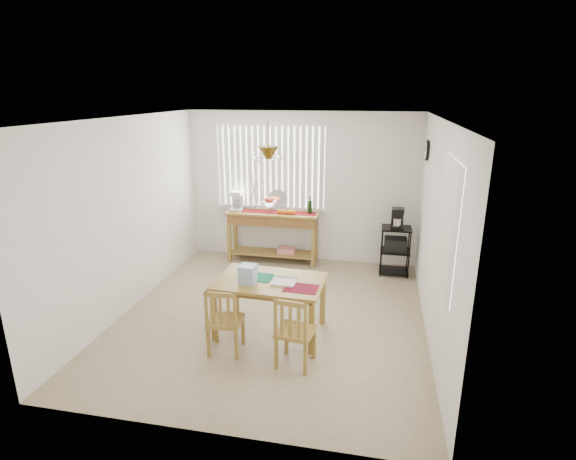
% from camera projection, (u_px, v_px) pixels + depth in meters
% --- Properties ---
extents(ground, '(4.00, 4.50, 0.01)m').
position_uv_depth(ground, '(273.00, 315.00, 6.09)').
color(ground, tan).
extents(room_shell, '(4.20, 4.70, 2.70)m').
position_uv_depth(room_shell, '(272.00, 193.00, 5.60)').
color(room_shell, white).
rests_on(room_shell, ground).
extents(sideboard, '(1.60, 0.45, 0.90)m').
position_uv_depth(sideboard, '(273.00, 225.00, 7.85)').
color(sideboard, olive).
rests_on(sideboard, ground).
extents(sideboard_items, '(1.52, 0.38, 0.69)m').
position_uv_depth(sideboard_items, '(259.00, 204.00, 7.81)').
color(sideboard_items, maroon).
rests_on(sideboard_items, sideboard).
extents(wire_cart, '(0.47, 0.38, 0.80)m').
position_uv_depth(wire_cart, '(395.00, 246.00, 7.34)').
color(wire_cart, black).
rests_on(wire_cart, ground).
extents(cart_items, '(0.19, 0.23, 0.33)m').
position_uv_depth(cart_items, '(397.00, 218.00, 7.21)').
color(cart_items, black).
rests_on(cart_items, wire_cart).
extents(dining_table, '(1.35, 0.91, 0.70)m').
position_uv_depth(dining_table, '(270.00, 286.00, 5.50)').
color(dining_table, olive).
rests_on(dining_table, ground).
extents(table_items, '(1.00, 0.52, 0.22)m').
position_uv_depth(table_items, '(257.00, 276.00, 5.38)').
color(table_items, '#14714F').
rests_on(table_items, dining_table).
extents(chair_left, '(0.40, 0.40, 0.82)m').
position_uv_depth(chair_left, '(225.00, 321.00, 5.11)').
color(chair_left, olive).
rests_on(chair_left, ground).
extents(chair_right, '(0.44, 0.44, 0.84)m').
position_uv_depth(chair_right, '(294.00, 332.00, 4.86)').
color(chair_right, olive).
rests_on(chair_right, ground).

